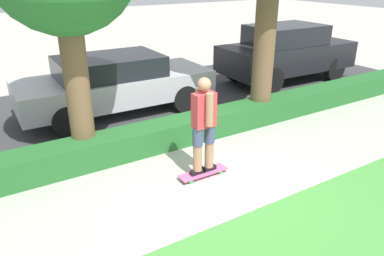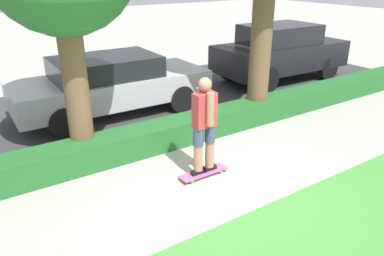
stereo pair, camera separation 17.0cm
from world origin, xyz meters
The scene contains 7 objects.
ground_plane centered at (0.00, 0.00, 0.00)m, with size 60.00×60.00×0.00m, color #ADA89E.
street_asphalt centered at (0.00, 4.20, 0.00)m, with size 18.22×5.00×0.01m.
hedge_row centered at (0.00, 1.60, 0.25)m, with size 18.22×0.60×0.49m.
skateboard centered at (-0.03, 0.21, 0.07)m, with size 0.87×0.24×0.08m.
skater_person centered at (-0.03, 0.21, 0.95)m, with size 0.49×0.42×1.63m.
parked_car_middle centered at (-0.14, 3.88, 0.74)m, with size 4.56×1.83×1.39m.
parked_car_rear centered at (5.34, 3.79, 0.90)m, with size 4.27×1.85×1.71m.
Camera 2 is at (-3.23, -4.27, 3.22)m, focal length 35.00 mm.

